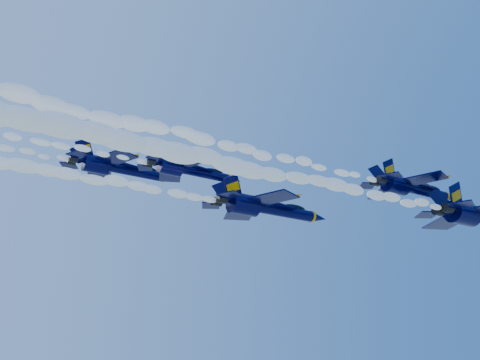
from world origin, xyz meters
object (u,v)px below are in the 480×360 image
jet_fourth (189,170)px  jet_second (412,188)px  jet_fifth (119,168)px  jet_third (266,208)px

jet_fourth → jet_second: bearing=-37.4°
jet_second → jet_fifth: bearing=139.2°
jet_fourth → jet_fifth: jet_fifth is taller
jet_third → jet_fifth: (-17.67, 12.83, 6.73)m
jet_third → jet_fourth: jet_fourth is taller
jet_second → jet_third: 19.84m
jet_third → jet_fifth: 22.85m
jet_fourth → jet_fifth: bearing=130.3°
jet_third → jet_fourth: bearing=158.4°
jet_second → jet_fourth: bearing=142.6°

